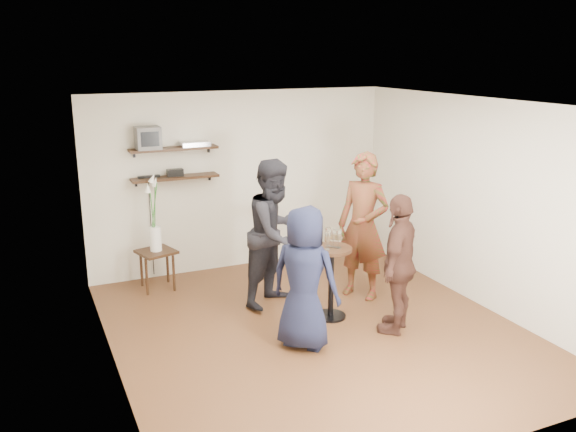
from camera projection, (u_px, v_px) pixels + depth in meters
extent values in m
cube|color=#4C2918|center=(316.00, 332.00, 7.08)|extent=(4.50, 5.00, 0.04)
cube|color=white|center=(319.00, 102.00, 6.39)|extent=(4.50, 5.00, 0.04)
cube|color=beige|center=(240.00, 180.00, 8.95)|extent=(4.50, 0.04, 2.60)
cube|color=beige|center=(471.00, 307.00, 4.51)|extent=(4.50, 0.04, 2.60)
cube|color=beige|center=(106.00, 249.00, 5.84)|extent=(0.04, 5.00, 2.60)
cube|color=beige|center=(479.00, 202.00, 7.63)|extent=(0.04, 5.00, 2.60)
cube|color=black|center=(174.00, 149.00, 8.29)|extent=(1.20, 0.25, 0.04)
cube|color=black|center=(175.00, 178.00, 8.39)|extent=(1.20, 0.25, 0.04)
cube|color=#59595B|center=(148.00, 138.00, 8.11)|extent=(0.32, 0.30, 0.30)
cube|color=silver|center=(195.00, 144.00, 8.39)|extent=(0.40, 0.24, 0.06)
cube|color=black|center=(175.00, 173.00, 8.37)|extent=(0.22, 0.10, 0.10)
cube|color=black|center=(149.00, 177.00, 8.29)|extent=(0.30, 0.05, 0.03)
cube|color=black|center=(156.00, 252.00, 8.19)|extent=(0.56, 0.56, 0.04)
cylinder|color=black|center=(147.00, 277.00, 8.03)|extent=(0.04, 0.04, 0.51)
cylinder|color=black|center=(174.00, 273.00, 8.17)|extent=(0.04, 0.04, 0.51)
cylinder|color=black|center=(141.00, 268.00, 8.35)|extent=(0.04, 0.04, 0.51)
cylinder|color=black|center=(167.00, 265.00, 8.49)|extent=(0.04, 0.04, 0.51)
cylinder|color=white|center=(156.00, 239.00, 8.14)|extent=(0.15, 0.15, 0.33)
cylinder|color=#267521|center=(153.00, 215.00, 8.05)|extent=(0.01, 0.08, 0.60)
cone|color=white|center=(148.00, 188.00, 7.93)|extent=(0.08, 0.10, 0.13)
cylinder|color=#267521|center=(155.00, 212.00, 8.06)|extent=(0.04, 0.06, 0.67)
cone|color=white|center=(155.00, 182.00, 7.98)|extent=(0.12, 0.13, 0.14)
cylinder|color=#267521|center=(154.00, 210.00, 8.02)|extent=(0.11, 0.09, 0.73)
cone|color=white|center=(153.00, 178.00, 7.88)|extent=(0.14, 0.14, 0.14)
cylinder|color=black|center=(332.00, 249.00, 7.20)|extent=(0.49, 0.49, 0.04)
cylinder|color=black|center=(331.00, 283.00, 7.31)|extent=(0.07, 0.07, 0.82)
cylinder|color=black|center=(330.00, 316.00, 7.42)|extent=(0.37, 0.37, 0.03)
cylinder|color=silver|center=(327.00, 249.00, 7.12)|extent=(0.06, 0.06, 0.00)
cylinder|color=silver|center=(327.00, 245.00, 7.11)|extent=(0.01, 0.01, 0.09)
cylinder|color=silver|center=(328.00, 237.00, 7.08)|extent=(0.07, 0.07, 0.11)
cylinder|color=tan|center=(328.00, 239.00, 7.09)|extent=(0.06, 0.06, 0.06)
cylinder|color=silver|center=(338.00, 248.00, 7.18)|extent=(0.06, 0.06, 0.00)
cylinder|color=silver|center=(338.00, 244.00, 7.17)|extent=(0.01, 0.01, 0.10)
cylinder|color=silver|center=(339.00, 235.00, 7.14)|extent=(0.07, 0.07, 0.12)
cylinder|color=tan|center=(338.00, 237.00, 7.15)|extent=(0.07, 0.07, 0.06)
cylinder|color=silver|center=(328.00, 246.00, 7.25)|extent=(0.07, 0.07, 0.00)
cylinder|color=silver|center=(328.00, 242.00, 7.24)|extent=(0.01, 0.01, 0.10)
cylinder|color=silver|center=(328.00, 233.00, 7.21)|extent=(0.07, 0.07, 0.12)
cylinder|color=tan|center=(328.00, 235.00, 7.21)|extent=(0.07, 0.07, 0.07)
cylinder|color=silver|center=(333.00, 247.00, 7.21)|extent=(0.06, 0.06, 0.00)
cylinder|color=silver|center=(333.00, 243.00, 7.20)|extent=(0.01, 0.01, 0.10)
cylinder|color=silver|center=(333.00, 234.00, 7.17)|extent=(0.07, 0.07, 0.12)
cylinder|color=tan|center=(333.00, 236.00, 7.17)|extent=(0.07, 0.07, 0.06)
imported|color=maroon|center=(363.00, 226.00, 7.83)|extent=(0.76, 0.83, 1.91)
imported|color=black|center=(275.00, 233.00, 7.63)|extent=(1.14, 1.08, 1.87)
imported|color=black|center=(305.00, 278.00, 6.50)|extent=(0.89, 0.91, 1.58)
imported|color=#42251C|center=(399.00, 264.00, 6.88)|extent=(0.98, 0.92, 1.62)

